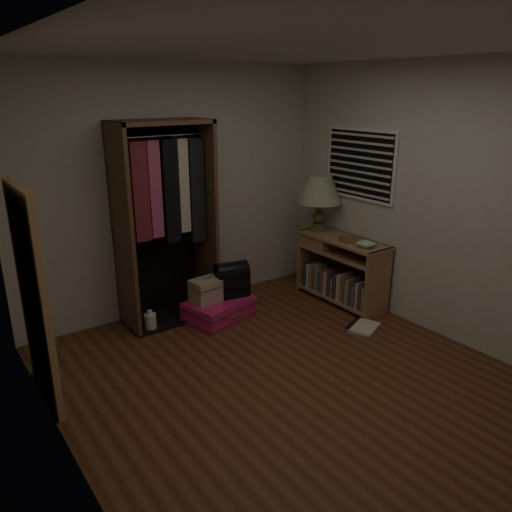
% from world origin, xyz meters
% --- Properties ---
extents(ground, '(4.00, 4.00, 0.00)m').
position_xyz_m(ground, '(0.00, 0.00, 0.00)').
color(ground, '#512C17').
rests_on(ground, ground).
extents(room_walls, '(3.52, 4.02, 2.60)m').
position_xyz_m(room_walls, '(0.08, 0.04, 1.50)').
color(room_walls, beige).
rests_on(room_walls, ground).
extents(console_bookshelf, '(0.42, 1.12, 0.75)m').
position_xyz_m(console_bookshelf, '(1.53, 1.05, 0.39)').
color(console_bookshelf, '#977049').
rests_on(console_bookshelf, ground).
extents(open_wardrobe, '(1.02, 0.50, 2.05)m').
position_xyz_m(open_wardrobe, '(-0.21, 1.77, 1.21)').
color(open_wardrobe, brown).
rests_on(open_wardrobe, ground).
extents(floor_mirror, '(0.06, 0.80, 1.70)m').
position_xyz_m(floor_mirror, '(-1.70, 1.00, 0.85)').
color(floor_mirror, tan).
rests_on(floor_mirror, ground).
extents(pink_suitcase, '(0.80, 0.65, 0.21)m').
position_xyz_m(pink_suitcase, '(0.16, 1.42, 0.11)').
color(pink_suitcase, '#D41963').
rests_on(pink_suitcase, ground).
extents(train_case, '(0.37, 0.28, 0.26)m').
position_xyz_m(train_case, '(0.06, 1.47, 0.33)').
color(train_case, tan).
rests_on(train_case, pink_suitcase).
extents(black_bag, '(0.38, 0.28, 0.38)m').
position_xyz_m(black_bag, '(0.34, 1.45, 0.41)').
color(black_bag, black).
rests_on(black_bag, pink_suitcase).
extents(table_lamp, '(0.53, 0.53, 0.64)m').
position_xyz_m(table_lamp, '(1.54, 1.42, 1.22)').
color(table_lamp, '#4C5127').
rests_on(table_lamp, console_bookshelf).
extents(brass_tray, '(0.29, 0.29, 0.02)m').
position_xyz_m(brass_tray, '(1.54, 0.90, 0.76)').
color(brass_tray, '#AD8B42').
rests_on(brass_tray, console_bookshelf).
extents(ceramic_bowl, '(0.21, 0.21, 0.05)m').
position_xyz_m(ceramic_bowl, '(1.49, 0.63, 0.77)').
color(ceramic_bowl, '#AFD2B7').
rests_on(ceramic_bowl, console_bookshelf).
extents(white_jug, '(0.15, 0.15, 0.21)m').
position_xyz_m(white_jug, '(-0.55, 1.60, 0.09)').
color(white_jug, white).
rests_on(white_jug, ground).
extents(floor_book, '(0.41, 0.37, 0.03)m').
position_xyz_m(floor_book, '(1.22, 0.38, 0.01)').
color(floor_book, beige).
rests_on(floor_book, ground).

